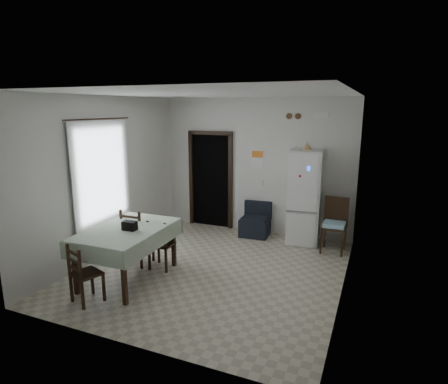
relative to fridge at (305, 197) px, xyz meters
name	(u,v)px	position (x,y,z in m)	size (l,w,h in m)	color
ground	(213,270)	(-1.15, -1.93, -0.94)	(4.50, 4.50, 0.00)	#BBB299
ceiling	(211,93)	(-1.15, -1.93, 1.96)	(4.20, 4.50, 0.02)	white
wall_back	(255,166)	(-1.15, 0.32, 0.51)	(4.20, 0.02, 2.90)	silver
wall_front	(125,226)	(-1.15, -4.18, 0.51)	(4.20, 0.02, 2.90)	silver
wall_left	(107,177)	(-3.25, -1.93, 0.51)	(0.02, 4.50, 2.90)	silver
wall_right	(348,198)	(0.95, -1.93, 0.51)	(0.02, 4.50, 2.90)	silver
doorway	(215,179)	(-2.20, 0.52, 0.12)	(1.06, 0.52, 2.22)	black
window_recess	(97,173)	(-3.30, -2.13, 0.61)	(0.10, 1.20, 1.60)	silver
curtain	(102,174)	(-3.19, -2.13, 0.61)	(0.02, 1.45, 1.85)	white
curtain_rod	(99,119)	(-3.18, -2.13, 1.56)	(0.02, 0.02, 1.60)	black
calendar	(258,159)	(-1.10, 0.31, 0.68)	(0.28, 0.02, 0.40)	white
calendar_image	(258,154)	(-1.10, 0.30, 0.78)	(0.24, 0.01, 0.14)	orange
light_switch	(261,183)	(-1.00, 0.31, 0.16)	(0.08, 0.02, 0.12)	beige
vent_left	(289,116)	(-0.45, 0.30, 1.58)	(0.12, 0.12, 0.03)	brown
vent_right	(298,116)	(-0.27, 0.30, 1.58)	(0.12, 0.12, 0.03)	brown
emergency_light	(322,115)	(0.20, 0.28, 1.61)	(0.25, 0.07, 0.09)	white
fridge	(305,197)	(0.00, 0.00, 0.00)	(0.61, 0.61, 1.88)	white
tan_cone	(307,146)	(0.00, -0.04, 1.02)	(0.20, 0.20, 0.16)	tan
navy_seat	(255,220)	(-1.03, 0.00, -0.59)	(0.59, 0.57, 0.71)	black
corner_chair	(334,226)	(0.62, -0.30, -0.43)	(0.45, 0.45, 1.03)	black
dining_table	(128,254)	(-2.24, -2.76, -0.52)	(1.07, 1.63, 0.85)	#A5B79C
black_bag	(130,226)	(-2.15, -2.81, -0.02)	(0.22, 0.13, 0.14)	black
dining_chair_far_left	(138,236)	(-2.47, -2.18, -0.44)	(0.43, 0.43, 1.01)	black
dining_chair_far_right	(162,244)	(-1.98, -2.18, -0.51)	(0.37, 0.37, 0.87)	black
dining_chair_near_head	(86,273)	(-2.34, -3.57, -0.51)	(0.37, 0.37, 0.87)	black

